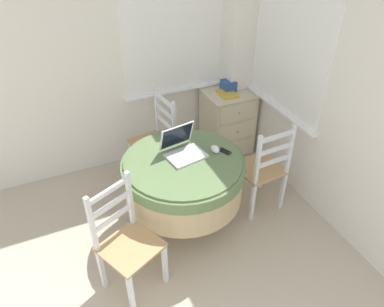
# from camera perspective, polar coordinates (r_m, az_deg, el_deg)

# --- Properties ---
(corner_room_shell) EXTENTS (4.64, 5.24, 2.55)m
(corner_room_shell) POSITION_cam_1_polar(r_m,az_deg,el_deg) (3.00, 3.92, 9.03)
(corner_room_shell) COLOR white
(corner_room_shell) RESTS_ON ground_plane
(round_dining_table) EXTENTS (1.05, 1.05, 0.74)m
(round_dining_table) POSITION_cam_1_polar(r_m,az_deg,el_deg) (3.25, -1.33, -3.51)
(round_dining_table) COLOR #4C3D2D
(round_dining_table) RESTS_ON ground_plane
(laptop) EXTENTS (0.36, 0.35, 0.24)m
(laptop) POSITION_cam_1_polar(r_m,az_deg,el_deg) (3.18, -1.42, 0.74)
(laptop) COLOR silver
(laptop) RESTS_ON round_dining_table
(computer_mouse) EXTENTS (0.07, 0.10, 0.05)m
(computer_mouse) POSITION_cam_1_polar(r_m,az_deg,el_deg) (3.23, 3.55, 0.69)
(computer_mouse) COLOR white
(computer_mouse) RESTS_ON round_dining_table
(cell_phone) EXTENTS (0.09, 0.12, 0.01)m
(cell_phone) POSITION_cam_1_polar(r_m,az_deg,el_deg) (3.25, 5.02, 0.36)
(cell_phone) COLOR black
(cell_phone) RESTS_ON round_dining_table
(dining_chair_near_back_window) EXTENTS (0.44, 0.45, 0.96)m
(dining_chair_near_back_window) POSITION_cam_1_polar(r_m,az_deg,el_deg) (3.90, -5.55, 1.87)
(dining_chair_near_back_window) COLOR tan
(dining_chair_near_back_window) RESTS_ON ground_plane
(dining_chair_near_right_window) EXTENTS (0.43, 0.41, 0.96)m
(dining_chair_near_right_window) POSITION_cam_1_polar(r_m,az_deg,el_deg) (3.56, 10.74, -2.42)
(dining_chair_near_right_window) COLOR tan
(dining_chair_near_right_window) RESTS_ON ground_plane
(dining_chair_camera_near) EXTENTS (0.53, 0.52, 0.96)m
(dining_chair_camera_near) POSITION_cam_1_polar(r_m,az_deg,el_deg) (2.90, -9.95, -13.24)
(dining_chair_camera_near) COLOR tan
(dining_chair_camera_near) RESTS_ON ground_plane
(corner_cabinet) EXTENTS (0.54, 0.50, 0.75)m
(corner_cabinet) POSITION_cam_1_polar(r_m,az_deg,el_deg) (4.41, 5.38, 4.96)
(corner_cabinet) COLOR beige
(corner_cabinet) RESTS_ON ground_plane
(storage_box) EXTENTS (0.14, 0.15, 0.11)m
(storage_box) POSITION_cam_1_polar(r_m,az_deg,el_deg) (4.24, 5.56, 10.26)
(storage_box) COLOR #2D4C93
(storage_box) RESTS_ON corner_cabinet
(book_on_cabinet) EXTENTS (0.17, 0.23, 0.02)m
(book_on_cabinet) POSITION_cam_1_polar(r_m,az_deg,el_deg) (4.17, 5.42, 9.09)
(book_on_cabinet) COLOR gold
(book_on_cabinet) RESTS_ON corner_cabinet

